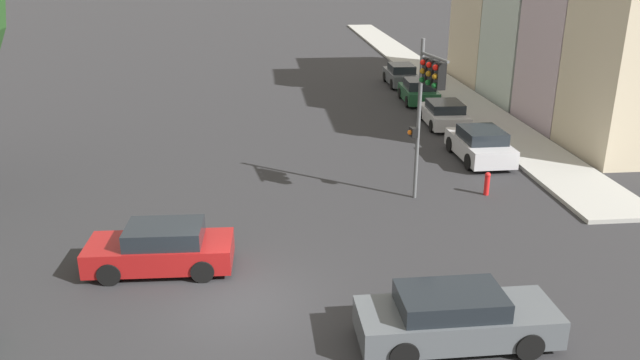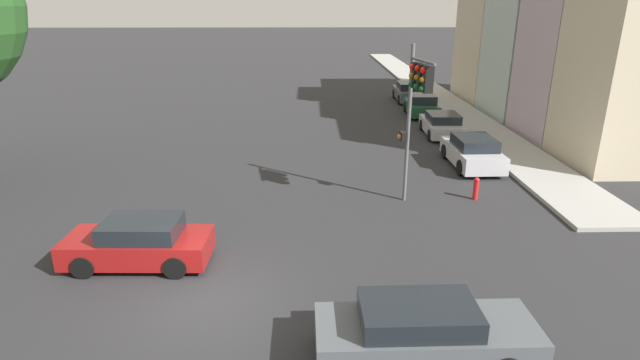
% 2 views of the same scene
% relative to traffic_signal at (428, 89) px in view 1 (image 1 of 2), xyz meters
% --- Properties ---
extents(ground_plane, '(300.00, 300.00, 0.00)m').
position_rel_traffic_signal_xyz_m(ground_plane, '(-6.55, -6.30, -4.33)').
color(ground_plane, '#28282B').
extents(sidewalk_strip, '(2.97, 60.00, 0.16)m').
position_rel_traffic_signal_xyz_m(sidewalk_strip, '(6.77, 27.64, -4.25)').
color(sidewalk_strip, '#9E9E99').
rests_on(sidewalk_strip, ground_plane).
extents(rowhouse_backdrop, '(7.61, 23.40, 11.87)m').
position_rel_traffic_signal_xyz_m(rowhouse_backdrop, '(11.97, 14.46, 0.96)').
color(rowhouse_backdrop, beige).
rests_on(rowhouse_backdrop, ground_plane).
extents(traffic_signal, '(0.83, 2.19, 5.99)m').
position_rel_traffic_signal_xyz_m(traffic_signal, '(0.00, 0.00, 0.00)').
color(traffic_signal, '#515456').
rests_on(traffic_signal, ground_plane).
extents(crossing_car_0, '(4.25, 1.95, 1.41)m').
position_rel_traffic_signal_xyz_m(crossing_car_0, '(-8.84, -4.18, -3.66)').
color(crossing_car_0, maroon).
rests_on(crossing_car_0, ground_plane).
extents(crossing_car_1, '(4.76, 1.89, 1.39)m').
position_rel_traffic_signal_xyz_m(crossing_car_1, '(-1.37, -8.58, -3.66)').
color(crossing_car_1, '#4C5156').
rests_on(crossing_car_1, ground_plane).
extents(parked_car_0, '(2.10, 4.20, 1.47)m').
position_rel_traffic_signal_xyz_m(parked_car_0, '(3.90, 4.89, -3.63)').
color(parked_car_0, '#B7B7BC').
rests_on(parked_car_0, ground_plane).
extents(parked_car_1, '(2.12, 4.05, 1.33)m').
position_rel_traffic_signal_xyz_m(parked_car_1, '(3.96, 10.76, -3.70)').
color(parked_car_1, '#B7B7BC').
rests_on(parked_car_1, ground_plane).
extents(parked_car_2, '(2.12, 3.90, 1.47)m').
position_rel_traffic_signal_xyz_m(parked_car_2, '(3.93, 16.18, -3.64)').
color(parked_car_2, '#194728').
rests_on(parked_car_2, ground_plane).
extents(parked_car_3, '(1.94, 4.28, 1.48)m').
position_rel_traffic_signal_xyz_m(parked_car_3, '(3.99, 21.51, -3.63)').
color(parked_car_3, '#4C5156').
rests_on(parked_car_3, ground_plane).
extents(fire_hydrant, '(0.22, 0.22, 0.92)m').
position_rel_traffic_signal_xyz_m(fire_hydrant, '(2.75, 0.71, -3.85)').
color(fire_hydrant, red).
rests_on(fire_hydrant, ground_plane).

